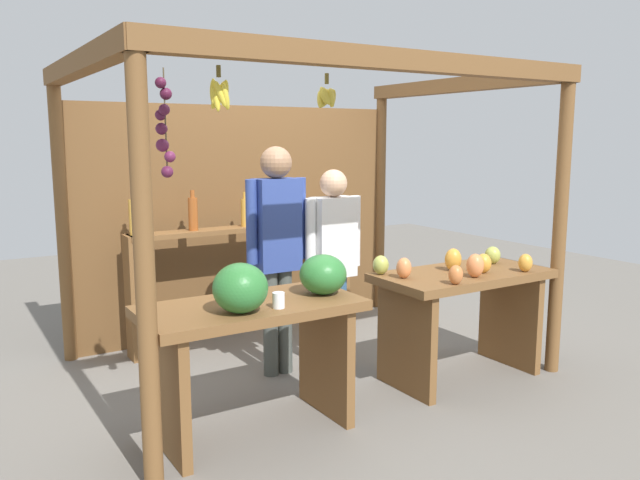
# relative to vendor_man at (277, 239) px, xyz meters

# --- Properties ---
(ground_plane) EXTENTS (12.00, 12.00, 0.00)m
(ground_plane) POSITION_rel_vendor_man_xyz_m (0.27, 0.05, -1.02)
(ground_plane) COLOR slate
(ground_plane) RESTS_ON ground
(market_stall) EXTENTS (3.18, 2.29, 2.25)m
(market_stall) POSITION_rel_vendor_man_xyz_m (0.26, 0.54, 0.31)
(market_stall) COLOR brown
(market_stall) RESTS_ON ground
(fruit_counter_left) EXTENTS (1.29, 0.67, 1.07)m
(fruit_counter_left) POSITION_rel_vendor_man_xyz_m (-0.53, -0.80, -0.34)
(fruit_counter_left) COLOR brown
(fruit_counter_left) RESTS_ON ground
(fruit_counter_right) EXTENTS (1.29, 0.65, 0.96)m
(fruit_counter_right) POSITION_rel_vendor_man_xyz_m (1.10, -0.77, -0.42)
(fruit_counter_right) COLOR brown
(fruit_counter_right) RESTS_ON ground
(bottle_shelf_unit) EXTENTS (2.04, 0.22, 1.34)m
(bottle_shelf_unit) POSITION_rel_vendor_man_xyz_m (0.15, 0.87, -0.23)
(bottle_shelf_unit) COLOR brown
(bottle_shelf_unit) RESTS_ON ground
(vendor_man) EXTENTS (0.48, 0.23, 1.69)m
(vendor_man) POSITION_rel_vendor_man_xyz_m (0.00, 0.00, 0.00)
(vendor_man) COLOR #474C46
(vendor_man) RESTS_ON ground
(vendor_woman) EXTENTS (0.48, 0.21, 1.52)m
(vendor_woman) POSITION_rel_vendor_man_xyz_m (0.44, -0.08, -0.12)
(vendor_woman) COLOR #31597E
(vendor_woman) RESTS_ON ground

